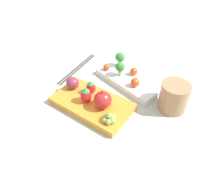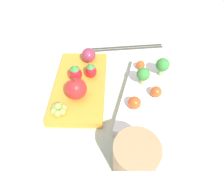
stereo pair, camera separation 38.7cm
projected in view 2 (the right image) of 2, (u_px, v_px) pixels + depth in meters
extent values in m
plane|color=#ADB7A3|center=(114.00, 94.00, 0.48)|extent=(4.00, 4.00, 0.00)
cube|color=white|center=(145.00, 97.00, 0.46)|extent=(0.23, 0.14, 0.02)
cube|color=orange|center=(80.00, 86.00, 0.48)|extent=(0.23, 0.13, 0.02)
cylinder|color=#93B770|center=(161.00, 72.00, 0.48)|extent=(0.01, 0.01, 0.02)
sphere|color=#388438|center=(163.00, 65.00, 0.47)|extent=(0.03, 0.03, 0.03)
cylinder|color=#93B770|center=(142.00, 81.00, 0.47)|extent=(0.01, 0.01, 0.02)
sphere|color=#388438|center=(143.00, 74.00, 0.45)|extent=(0.03, 0.03, 0.03)
sphere|color=#DB4C1E|center=(156.00, 92.00, 0.44)|extent=(0.02, 0.02, 0.02)
sphere|color=#DB4C1E|center=(140.00, 65.00, 0.50)|extent=(0.02, 0.02, 0.02)
sphere|color=#DB4C1E|center=(134.00, 103.00, 0.42)|extent=(0.03, 0.03, 0.03)
sphere|color=red|center=(76.00, 89.00, 0.43)|extent=(0.05, 0.05, 0.05)
cylinder|color=brown|center=(74.00, 80.00, 0.41)|extent=(0.00, 0.00, 0.01)
ellipsoid|color=red|center=(76.00, 74.00, 0.47)|extent=(0.03, 0.03, 0.04)
cone|color=#388438|center=(74.00, 67.00, 0.45)|extent=(0.02, 0.02, 0.01)
ellipsoid|color=red|center=(91.00, 71.00, 0.47)|extent=(0.03, 0.03, 0.03)
cone|color=#388438|center=(90.00, 65.00, 0.46)|extent=(0.02, 0.02, 0.01)
ellipsoid|color=#892D47|center=(89.00, 55.00, 0.51)|extent=(0.04, 0.04, 0.04)
sphere|color=#8EA84C|center=(58.00, 113.00, 0.41)|extent=(0.02, 0.02, 0.02)
sphere|color=#8EA84C|center=(63.00, 112.00, 0.41)|extent=(0.02, 0.02, 0.02)
sphere|color=#8EA84C|center=(64.00, 107.00, 0.42)|extent=(0.02, 0.02, 0.02)
sphere|color=#8EA84C|center=(60.00, 105.00, 0.42)|extent=(0.02, 0.02, 0.02)
sphere|color=#8EA84C|center=(55.00, 107.00, 0.42)|extent=(0.02, 0.02, 0.02)
sphere|color=#8EA84C|center=(54.00, 111.00, 0.41)|extent=(0.02, 0.02, 0.02)
sphere|color=#8EA84C|center=(58.00, 106.00, 0.41)|extent=(0.02, 0.02, 0.02)
cylinder|color=tan|center=(135.00, 158.00, 0.33)|extent=(0.08, 0.08, 0.08)
cylinder|color=#332D28|center=(127.00, 48.00, 0.59)|extent=(0.05, 0.21, 0.01)
cylinder|color=#332D28|center=(127.00, 46.00, 0.59)|extent=(0.05, 0.21, 0.01)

